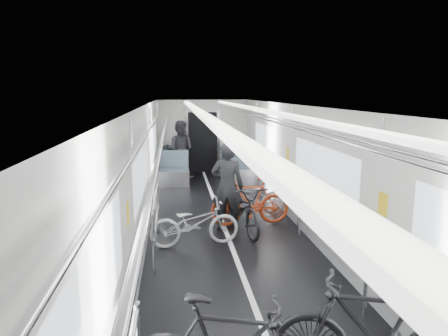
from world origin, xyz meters
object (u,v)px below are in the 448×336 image
object	(u,v)px
bike_right_mid	(251,197)
person_standing	(227,187)
bike_right_near	(375,335)
bike_aisle	(242,207)
bike_right_far	(251,202)
person_seated	(180,149)
bike_left_far	(195,223)

from	to	relation	value
bike_right_mid	person_standing	distance (m)	1.13
bike_right_near	bike_aisle	world-z (taller)	bike_right_near
bike_right_mid	bike_right_far	world-z (taller)	bike_right_far
person_standing	bike_right_near	bearing A→B (deg)	113.00
bike_right_mid	bike_right_near	bearing A→B (deg)	0.19
bike_right_near	person_standing	distance (m)	4.45
bike_aisle	bike_right_far	bearing A→B (deg)	44.75
person_standing	person_seated	distance (m)	5.03
bike_right_far	bike_aisle	size ratio (longest dim) A/B	0.90
person_standing	person_seated	size ratio (longest dim) A/B	0.96
bike_right_near	person_standing	world-z (taller)	person_standing
person_seated	bike_right_far	bearing A→B (deg)	121.82
bike_right_far	bike_aisle	bearing A→B (deg)	-38.30
bike_right_near	person_seated	xyz separation A→B (m)	(-1.55, 9.34, 0.36)
bike_aisle	person_standing	distance (m)	0.49
bike_right_mid	bike_aisle	world-z (taller)	bike_aisle
bike_left_far	bike_right_mid	distance (m)	2.03
bike_right_mid	bike_right_far	xyz separation A→B (m)	(-0.12, -0.60, 0.07)
bike_left_far	person_seated	bearing A→B (deg)	-5.68
bike_right_near	bike_right_mid	size ratio (longest dim) A/B	1.14
bike_left_far	bike_aisle	xyz separation A→B (m)	(0.94, 0.63, 0.06)
bike_right_near	bike_aisle	size ratio (longest dim) A/B	1.00
person_standing	person_seated	world-z (taller)	person_seated
bike_right_mid	person_seated	size ratio (longest dim) A/B	0.88
bike_left_far	bike_right_near	distance (m)	3.91
bike_right_mid	bike_right_far	bearing A→B (deg)	-12.57
bike_left_far	bike_right_mid	xyz separation A→B (m)	(1.29, 1.56, 0.00)
bike_aisle	person_seated	world-z (taller)	person_seated
bike_right_mid	person_seated	world-z (taller)	person_seated
bike_right_mid	bike_right_far	size ratio (longest dim) A/B	0.97
bike_right_near	bike_right_far	xyz separation A→B (m)	(-0.23, 4.61, -0.05)
bike_right_near	bike_right_far	size ratio (longest dim) A/B	1.11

